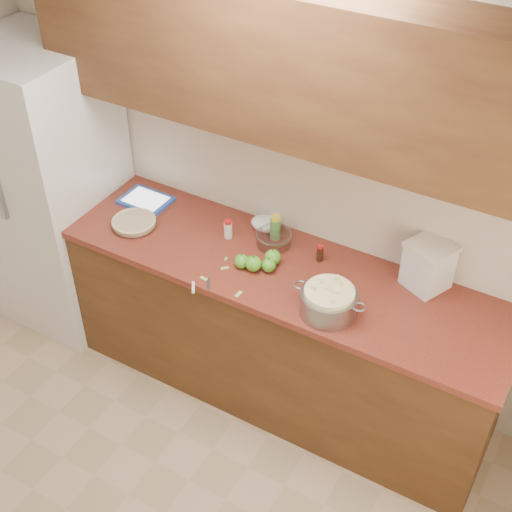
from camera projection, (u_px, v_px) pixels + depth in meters
The scene contains 23 objects.
room_shell at pixel (57, 412), 2.46m from camera, with size 3.60×3.60×3.60m.
counter_run at pixel (265, 324), 3.98m from camera, with size 2.64×0.68×0.92m.
upper_cabinets at pixel (284, 63), 3.15m from camera, with size 2.60×0.34×0.70m, color brown.
fridge at pixel (52, 190), 4.24m from camera, with size 0.70×0.70×1.80m, color silver.
pie at pixel (134, 223), 3.92m from camera, with size 0.25×0.25×0.04m.
colander at pixel (329, 302), 3.36m from camera, with size 0.37×0.27×0.14m.
flour_canister at pixel (428, 265), 3.47m from camera, with size 0.27×0.27×0.25m.
tablet at pixel (146, 200), 4.11m from camera, with size 0.28×0.22×0.02m.
paring_knife at pixel (196, 287), 3.53m from camera, with size 0.10×0.14×0.02m.
lemon_bottle at pixel (275, 228), 3.80m from camera, with size 0.06×0.06×0.15m.
cinnamon_shaker at pixel (228, 229), 3.82m from camera, with size 0.05×0.05×0.11m.
vanilla_bottle at pixel (320, 253), 3.67m from camera, with size 0.03×0.03×0.10m.
mixing_bowl at pixel (274, 238), 3.78m from camera, with size 0.20×0.20×0.07m.
paper_towel at pixel (266, 224), 3.89m from camera, with size 0.17×0.14×0.07m, color white.
apple_left at pixel (242, 261), 3.63m from camera, with size 0.08×0.08×0.09m.
apple_center at pixel (273, 257), 3.65m from camera, with size 0.09×0.09×0.10m.
apple_front at pixel (253, 264), 3.61m from camera, with size 0.08×0.08×0.10m.
apple_extra at pixel (269, 265), 3.61m from camera, with size 0.07×0.07×0.09m.
peel_a at pixel (226, 259), 3.71m from camera, with size 0.03×0.01×0.00m, color #98C861.
peel_b at pixel (204, 278), 3.59m from camera, with size 0.04×0.02×0.00m, color #98C861.
peel_c at pixel (238, 294), 3.49m from camera, with size 0.05×0.02×0.00m, color #98C861.
peel_d at pixel (269, 270), 3.63m from camera, with size 0.03×0.01×0.00m, color #98C861.
peel_e at pixel (225, 268), 3.65m from camera, with size 0.04×0.02×0.00m, color #98C861.
Camera 1 is at (1.38, -1.02, 3.27)m, focal length 50.00 mm.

